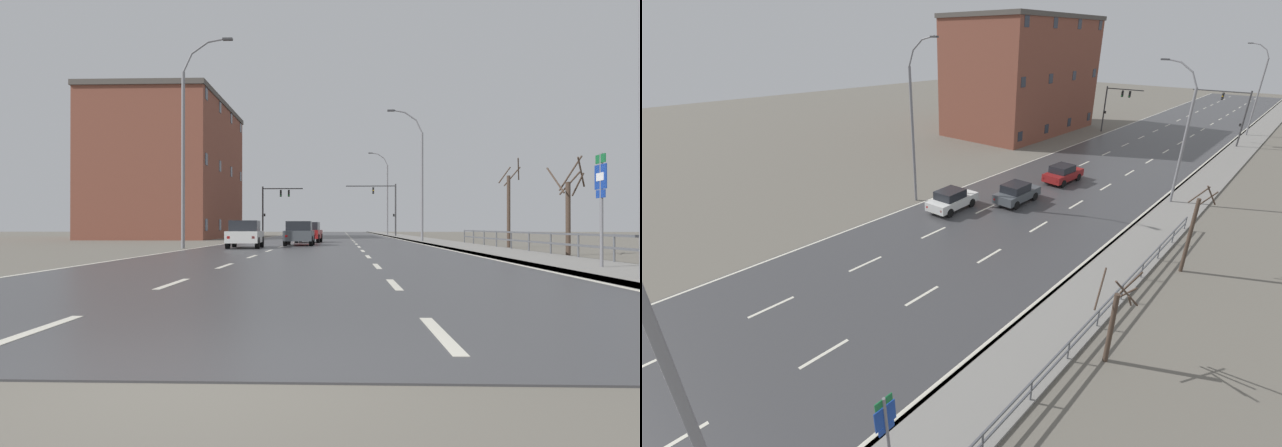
% 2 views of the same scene
% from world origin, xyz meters
% --- Properties ---
extents(ground_plane, '(160.00, 160.00, 0.12)m').
position_xyz_m(ground_plane, '(0.00, 48.00, -0.06)').
color(ground_plane, '#666056').
extents(road_asphalt_strip, '(14.00, 120.00, 0.03)m').
position_xyz_m(road_asphalt_strip, '(0.00, 60.00, 0.01)').
color(road_asphalt_strip, '#3D3D3F').
rests_on(road_asphalt_strip, ground).
extents(sidewalk_right, '(3.00, 120.00, 0.12)m').
position_xyz_m(sidewalk_right, '(8.43, 60.00, 0.06)').
color(sidewalk_right, gray).
rests_on(sidewalk_right, ground).
extents(guardrail, '(0.07, 29.39, 1.00)m').
position_xyz_m(guardrail, '(9.85, 20.33, 0.71)').
color(guardrail, '#515459').
rests_on(guardrail, ground).
extents(street_lamp_foreground, '(2.25, 0.24, 10.40)m').
position_xyz_m(street_lamp_foreground, '(7.47, 7.67, 5.11)').
color(street_lamp_foreground, slate).
rests_on(street_lamp_foreground, ground).
extents(street_lamp_midground, '(2.79, 0.24, 10.41)m').
position_xyz_m(street_lamp_midground, '(7.40, 39.65, 5.06)').
color(street_lamp_midground, slate).
rests_on(street_lamp_midground, ground).
extents(street_lamp_distant, '(2.65, 0.24, 11.26)m').
position_xyz_m(street_lamp_distant, '(7.43, 71.63, 5.50)').
color(street_lamp_distant, slate).
rests_on(street_lamp_distant, ground).
extents(street_lamp_left_bank, '(2.89, 0.24, 11.84)m').
position_xyz_m(street_lamp_left_bank, '(-7.42, 26.85, 5.76)').
color(street_lamp_left_bank, slate).
rests_on(street_lamp_left_bank, ground).
extents(highway_sign, '(0.09, 0.68, 3.25)m').
position_xyz_m(highway_sign, '(8.39, 11.35, 2.08)').
color(highway_sign, slate).
rests_on(highway_sign, ground).
extents(traffic_signal_right, '(6.05, 0.36, 6.37)m').
position_xyz_m(traffic_signal_right, '(6.76, 63.50, 4.25)').
color(traffic_signal_right, '#38383A').
rests_on(traffic_signal_right, ground).
extents(traffic_signal_left, '(4.83, 0.36, 5.96)m').
position_xyz_m(traffic_signal_left, '(-6.73, 61.64, 4.09)').
color(traffic_signal_left, '#38383A').
rests_on(traffic_signal_left, ground).
extents(car_distant, '(2.00, 4.19, 1.57)m').
position_xyz_m(car_distant, '(-1.18, 38.55, 0.80)').
color(car_distant, maroon).
rests_on(car_distant, ground).
extents(car_near_left, '(1.84, 4.10, 1.57)m').
position_xyz_m(car_near_left, '(-1.41, 31.74, 0.80)').
color(car_near_left, '#474C51').
rests_on(car_near_left, ground).
extents(car_near_right, '(1.99, 4.18, 1.57)m').
position_xyz_m(car_near_right, '(-4.17, 27.35, 0.80)').
color(car_near_right, silver).
rests_on(car_near_right, ground).
extents(brick_building, '(12.18, 20.36, 14.37)m').
position_xyz_m(brick_building, '(-16.88, 54.87, 7.20)').
color(brick_building, brown).
rests_on(brick_building, ground).
extents(bare_tree_near, '(1.51, 1.49, 4.30)m').
position_xyz_m(bare_tree_near, '(10.99, 20.03, 1.96)').
color(bare_tree_near, '#423328').
rests_on(bare_tree_near, ground).
extents(bare_tree_mid, '(1.27, 1.54, 5.24)m').
position_xyz_m(bare_tree_mid, '(11.23, 29.31, 2.38)').
color(bare_tree_mid, '#423328').
rests_on(bare_tree_mid, ground).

